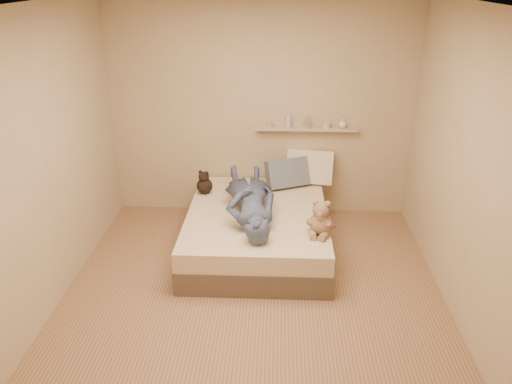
{
  "coord_description": "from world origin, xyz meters",
  "views": [
    {
      "loc": [
        0.21,
        -3.87,
        2.83
      ],
      "look_at": [
        0.0,
        0.65,
        0.8
      ],
      "focal_mm": 35.0,
      "sensor_mm": 36.0,
      "label": 1
    }
  ],
  "objects_px": {
    "person": "(250,199)",
    "wall_shelf": "(307,129)",
    "pillow_cream": "(310,167)",
    "game_console": "(257,224)",
    "dark_plush": "(204,184)",
    "teddy_bear": "(321,220)",
    "pillow_grey": "(287,173)",
    "bed": "(257,229)"
  },
  "relations": [
    {
      "from": "pillow_grey",
      "to": "person",
      "type": "relative_size",
      "value": 0.34
    },
    {
      "from": "pillow_cream",
      "to": "pillow_grey",
      "type": "distance_m",
      "value": 0.31
    },
    {
      "from": "pillow_cream",
      "to": "wall_shelf",
      "type": "bearing_deg",
      "value": 123.42
    },
    {
      "from": "dark_plush",
      "to": "pillow_cream",
      "type": "xyz_separation_m",
      "value": [
        1.23,
        0.39,
        0.08
      ]
    },
    {
      "from": "game_console",
      "to": "pillow_grey",
      "type": "xyz_separation_m",
      "value": [
        0.3,
        1.27,
        0.02
      ]
    },
    {
      "from": "dark_plush",
      "to": "wall_shelf",
      "type": "distance_m",
      "value": 1.37
    },
    {
      "from": "game_console",
      "to": "dark_plush",
      "type": "height_order",
      "value": "dark_plush"
    },
    {
      "from": "teddy_bear",
      "to": "pillow_cream",
      "type": "distance_m",
      "value": 1.31
    },
    {
      "from": "wall_shelf",
      "to": "pillow_cream",
      "type": "bearing_deg",
      "value": -56.58
    },
    {
      "from": "game_console",
      "to": "dark_plush",
      "type": "distance_m",
      "value": 1.21
    },
    {
      "from": "bed",
      "to": "pillow_grey",
      "type": "xyz_separation_m",
      "value": [
        0.33,
        0.69,
        0.4
      ]
    },
    {
      "from": "pillow_grey",
      "to": "person",
      "type": "distance_m",
      "value": 0.86
    },
    {
      "from": "teddy_bear",
      "to": "person",
      "type": "distance_m",
      "value": 0.82
    },
    {
      "from": "game_console",
      "to": "pillow_cream",
      "type": "xyz_separation_m",
      "value": [
        0.58,
        1.41,
        0.05
      ]
    },
    {
      "from": "game_console",
      "to": "person",
      "type": "bearing_deg",
      "value": 101.02
    },
    {
      "from": "wall_shelf",
      "to": "person",
      "type": "bearing_deg",
      "value": -122.46
    },
    {
      "from": "teddy_bear",
      "to": "pillow_grey",
      "type": "height_order",
      "value": "teddy_bear"
    },
    {
      "from": "bed",
      "to": "teddy_bear",
      "type": "bearing_deg",
      "value": -37.04
    },
    {
      "from": "pillow_cream",
      "to": "wall_shelf",
      "type": "xyz_separation_m",
      "value": [
        -0.05,
        0.08,
        0.45
      ]
    },
    {
      "from": "bed",
      "to": "wall_shelf",
      "type": "distance_m",
      "value": 1.38
    },
    {
      "from": "dark_plush",
      "to": "person",
      "type": "distance_m",
      "value": 0.75
    },
    {
      "from": "teddy_bear",
      "to": "wall_shelf",
      "type": "distance_m",
      "value": 1.48
    },
    {
      "from": "game_console",
      "to": "bed",
      "type": "bearing_deg",
      "value": 92.45
    },
    {
      "from": "person",
      "to": "wall_shelf",
      "type": "height_order",
      "value": "wall_shelf"
    },
    {
      "from": "bed",
      "to": "dark_plush",
      "type": "relative_size",
      "value": 6.7
    },
    {
      "from": "dark_plush",
      "to": "pillow_grey",
      "type": "xyz_separation_m",
      "value": [
        0.95,
        0.25,
        0.05
      ]
    },
    {
      "from": "dark_plush",
      "to": "pillow_cream",
      "type": "bearing_deg",
      "value": 17.68
    },
    {
      "from": "dark_plush",
      "to": "pillow_cream",
      "type": "height_order",
      "value": "pillow_cream"
    },
    {
      "from": "game_console",
      "to": "teddy_bear",
      "type": "height_order",
      "value": "teddy_bear"
    },
    {
      "from": "teddy_bear",
      "to": "person",
      "type": "xyz_separation_m",
      "value": [
        -0.71,
        0.41,
        0.02
      ]
    },
    {
      "from": "teddy_bear",
      "to": "pillow_grey",
      "type": "relative_size",
      "value": 0.74
    },
    {
      "from": "game_console",
      "to": "person",
      "type": "height_order",
      "value": "person"
    },
    {
      "from": "pillow_cream",
      "to": "person",
      "type": "height_order",
      "value": "pillow_cream"
    },
    {
      "from": "teddy_bear",
      "to": "wall_shelf",
      "type": "xyz_separation_m",
      "value": [
        -0.09,
        1.39,
        0.5
      ]
    },
    {
      "from": "bed",
      "to": "game_console",
      "type": "bearing_deg",
      "value": -87.55
    },
    {
      "from": "game_console",
      "to": "pillow_grey",
      "type": "relative_size",
      "value": 0.35
    },
    {
      "from": "wall_shelf",
      "to": "teddy_bear",
      "type": "bearing_deg",
      "value": -86.41
    },
    {
      "from": "pillow_grey",
      "to": "wall_shelf",
      "type": "relative_size",
      "value": 0.42
    },
    {
      "from": "game_console",
      "to": "dark_plush",
      "type": "relative_size",
      "value": 0.62
    },
    {
      "from": "bed",
      "to": "pillow_cream",
      "type": "distance_m",
      "value": 1.11
    },
    {
      "from": "teddy_bear",
      "to": "person",
      "type": "bearing_deg",
      "value": 150.11
    },
    {
      "from": "bed",
      "to": "wall_shelf",
      "type": "bearing_deg",
      "value": 58.82
    }
  ]
}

